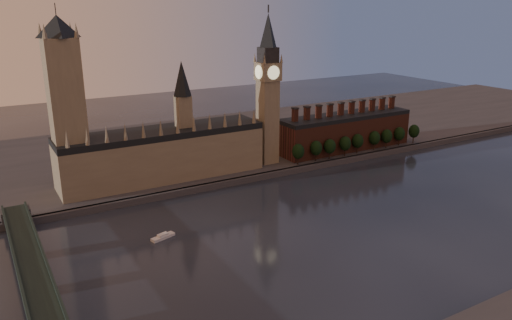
{
  "coord_description": "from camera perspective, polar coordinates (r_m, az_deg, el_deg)",
  "views": [
    {
      "loc": [
        -166.62,
        -178.31,
        111.36
      ],
      "look_at": [
        -31.2,
        55.0,
        26.82
      ],
      "focal_mm": 35.0,
      "sensor_mm": 36.0,
      "label": 1
    }
  ],
  "objects": [
    {
      "name": "chimney_block",
      "position": [
        390.76,
        10.12,
        3.28
      ],
      "size": [
        110.0,
        25.0,
        37.0
      ],
      "color": "#592D22",
      "rests_on": "north_bank"
    },
    {
      "name": "big_ben",
      "position": [
        342.48,
        1.36,
        8.23
      ],
      "size": [
        15.0,
        15.0,
        107.0
      ],
      "color": "gray",
      "rests_on": "north_bank"
    },
    {
      "name": "embankment_tree_4",
      "position": [
        380.71,
        11.54,
        2.14
      ],
      "size": [
        8.6,
        8.6,
        14.88
      ],
      "color": "black",
      "rests_on": "north_bank"
    },
    {
      "name": "embankment_tree_2",
      "position": [
        362.84,
        8.43,
        1.56
      ],
      "size": [
        8.6,
        8.6,
        14.88
      ],
      "color": "black",
      "rests_on": "north_bank"
    },
    {
      "name": "victoria_tower",
      "position": [
        301.56,
        -20.9,
        6.28
      ],
      "size": [
        24.0,
        24.0,
        108.0
      ],
      "color": "gray",
      "rests_on": "north_bank"
    },
    {
      "name": "embankment_tree_1",
      "position": [
        357.09,
        6.89,
        1.36
      ],
      "size": [
        8.6,
        8.6,
        14.88
      ],
      "color": "black",
      "rests_on": "north_bank"
    },
    {
      "name": "embankment_tree_0",
      "position": [
        347.7,
        4.84,
        0.98
      ],
      "size": [
        8.6,
        8.6,
        14.88
      ],
      "color": "black",
      "rests_on": "north_bank"
    },
    {
      "name": "ground",
      "position": [
        268.25,
        11.85,
        -7.53
      ],
      "size": [
        900.0,
        900.0,
        0.0
      ],
      "primitive_type": "plane",
      "color": "black",
      "rests_on": "ground"
    },
    {
      "name": "embankment_tree_8",
      "position": [
        421.91,
        17.61,
        3.16
      ],
      "size": [
        8.6,
        8.6,
        14.88
      ],
      "color": "black",
      "rests_on": "north_bank"
    },
    {
      "name": "embankment_tree_6",
      "position": [
        399.81,
        14.71,
        2.65
      ],
      "size": [
        8.6,
        8.6,
        14.88
      ],
      "color": "black",
      "rests_on": "north_bank"
    },
    {
      "name": "westminster_bridge",
      "position": [
        204.39,
        -23.28,
        -14.74
      ],
      "size": [
        14.0,
        200.0,
        11.55
      ],
      "color": "black",
      "rests_on": "ground"
    },
    {
      "name": "north_bank",
      "position": [
        408.3,
        -4.89,
        1.8
      ],
      "size": [
        900.0,
        182.0,
        4.0
      ],
      "color": "#414145",
      "rests_on": "ground"
    },
    {
      "name": "palace_of_westminster",
      "position": [
        323.23,
        -10.48,
        0.98
      ],
      "size": [
        130.0,
        30.3,
        74.0
      ],
      "color": "gray",
      "rests_on": "north_bank"
    },
    {
      "name": "embankment_tree_5",
      "position": [
        392.25,
        13.39,
        2.47
      ],
      "size": [
        8.6,
        8.6,
        14.88
      ],
      "color": "black",
      "rests_on": "north_bank"
    },
    {
      "name": "embankment_tree_3",
      "position": [
        371.93,
        10.16,
        1.86
      ],
      "size": [
        8.6,
        8.6,
        14.88
      ],
      "color": "black",
      "rests_on": "north_bank"
    },
    {
      "name": "embankment_tree_7",
      "position": [
        410.01,
        16.07,
        2.9
      ],
      "size": [
        8.6,
        8.6,
        14.88
      ],
      "color": "black",
      "rests_on": "north_bank"
    },
    {
      "name": "river_boat",
      "position": [
        254.85,
        -10.59,
        -8.59
      ],
      "size": [
        13.04,
        6.97,
        2.51
      ],
      "rotation": [
        0.0,
        0.0,
        0.29
      ],
      "color": "silver",
      "rests_on": "ground"
    }
  ]
}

